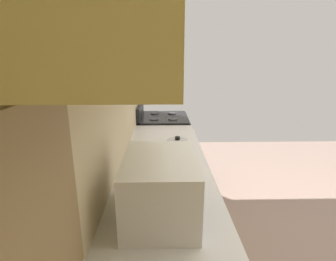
{
  "coord_description": "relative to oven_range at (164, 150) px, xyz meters",
  "views": [
    {
      "loc": [
        -1.69,
        1.2,
        1.64
      ],
      "look_at": [
        -0.29,
        1.17,
        1.23
      ],
      "focal_mm": 27.36,
      "sensor_mm": 36.0,
      "label": 1
    }
  ],
  "objects": [
    {
      "name": "window_back_wall",
      "position": [
        -2.7,
        0.3,
        0.79
      ],
      "size": [
        0.59,
        0.02,
        0.59
      ],
      "color": "#997A4C"
    },
    {
      "name": "kettle",
      "position": [
        -1.3,
        -0.1,
        0.5
      ],
      "size": [
        0.21,
        0.15,
        0.16
      ],
      "color": "#B7BABF",
      "rests_on": "counter_run"
    },
    {
      "name": "microwave",
      "position": [
        -2.05,
        0.02,
        0.58
      ],
      "size": [
        0.48,
        0.35,
        0.3
      ],
      "color": "white",
      "rests_on": "counter_run"
    },
    {
      "name": "bowl",
      "position": [
        -1.04,
        -0.1,
        0.46
      ],
      "size": [
        0.15,
        0.15,
        0.06
      ],
      "color": "silver",
      "rests_on": "counter_run"
    },
    {
      "name": "wall_back",
      "position": [
        -1.47,
        0.37,
        0.93
      ],
      "size": [
        3.99,
        0.12,
        2.78
      ],
      "primitive_type": "cube",
      "color": "beige",
      "rests_on": "ground_plane"
    },
    {
      "name": "oven_range",
      "position": [
        0.0,
        0.0,
        0.0
      ],
      "size": [
        0.72,
        0.64,
        1.07
      ],
      "color": "black",
      "rests_on": "ground_plane"
    },
    {
      "name": "counter_run",
      "position": [
        -1.88,
        0.0,
        -0.01
      ],
      "size": [
        3.05,
        0.65,
        0.89
      ],
      "color": "#D0B962",
      "rests_on": "ground_plane"
    }
  ]
}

